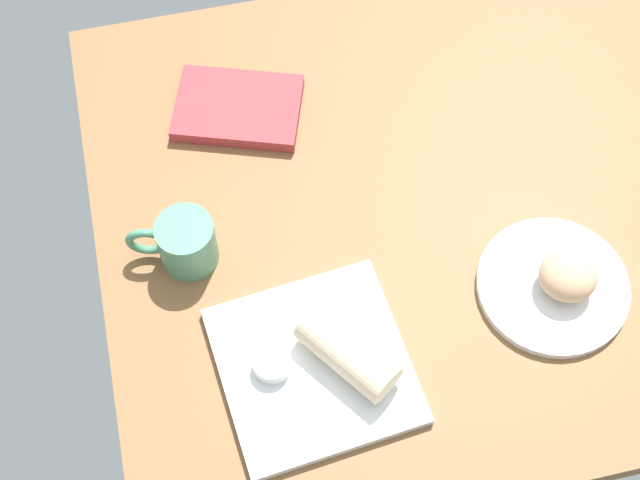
{
  "coord_description": "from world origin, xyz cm",
  "views": [
    {
      "loc": [
        -36.94,
        -66.93,
        125.71
      ],
      "look_at": [
        -22.92,
        -4.45,
        7.0
      ],
      "focal_mm": 52.74,
      "sensor_mm": 36.0,
      "label": 1
    }
  ],
  "objects_px": {
    "scone_pastry": "(568,276)",
    "breakfast_wrap": "(348,353)",
    "sauce_cup": "(272,364)",
    "book_stack": "(238,108)",
    "coffee_mug": "(184,242)",
    "round_plate": "(553,286)",
    "square_plate": "(314,366)"
  },
  "relations": [
    {
      "from": "sauce_cup",
      "to": "book_stack",
      "type": "xyz_separation_m",
      "value": [
        0.03,
        0.44,
        -0.02
      ]
    },
    {
      "from": "scone_pastry",
      "to": "coffee_mug",
      "type": "xyz_separation_m",
      "value": [
        -0.51,
        0.17,
        0.0
      ]
    },
    {
      "from": "book_stack",
      "to": "coffee_mug",
      "type": "relative_size",
      "value": 1.78
    },
    {
      "from": "breakfast_wrap",
      "to": "coffee_mug",
      "type": "height_order",
      "value": "coffee_mug"
    },
    {
      "from": "coffee_mug",
      "to": "square_plate",
      "type": "bearing_deg",
      "value": -55.62
    },
    {
      "from": "square_plate",
      "to": "book_stack",
      "type": "distance_m",
      "value": 0.45
    },
    {
      "from": "breakfast_wrap",
      "to": "book_stack",
      "type": "xyz_separation_m",
      "value": [
        -0.07,
        0.45,
        -0.03
      ]
    },
    {
      "from": "round_plate",
      "to": "book_stack",
      "type": "relative_size",
      "value": 0.95
    },
    {
      "from": "square_plate",
      "to": "sauce_cup",
      "type": "bearing_deg",
      "value": 172.22
    },
    {
      "from": "square_plate",
      "to": "book_stack",
      "type": "xyz_separation_m",
      "value": [
        -0.02,
        0.45,
        0.0
      ]
    },
    {
      "from": "round_plate",
      "to": "breakfast_wrap",
      "type": "height_order",
      "value": "breakfast_wrap"
    },
    {
      "from": "square_plate",
      "to": "coffee_mug",
      "type": "bearing_deg",
      "value": 124.38
    },
    {
      "from": "book_stack",
      "to": "coffee_mug",
      "type": "height_order",
      "value": "coffee_mug"
    },
    {
      "from": "square_plate",
      "to": "coffee_mug",
      "type": "xyz_separation_m",
      "value": [
        -0.14,
        0.21,
        0.04
      ]
    },
    {
      "from": "square_plate",
      "to": "book_stack",
      "type": "bearing_deg",
      "value": 93.11
    },
    {
      "from": "sauce_cup",
      "to": "square_plate",
      "type": "bearing_deg",
      "value": -7.78
    },
    {
      "from": "square_plate",
      "to": "book_stack",
      "type": "relative_size",
      "value": 1.1
    },
    {
      "from": "sauce_cup",
      "to": "scone_pastry",
      "type": "bearing_deg",
      "value": 4.2
    },
    {
      "from": "book_stack",
      "to": "scone_pastry",
      "type": "bearing_deg",
      "value": -45.83
    },
    {
      "from": "scone_pastry",
      "to": "book_stack",
      "type": "height_order",
      "value": "scone_pastry"
    },
    {
      "from": "scone_pastry",
      "to": "square_plate",
      "type": "bearing_deg",
      "value": -174.0
    },
    {
      "from": "round_plate",
      "to": "sauce_cup",
      "type": "bearing_deg",
      "value": -175.08
    },
    {
      "from": "breakfast_wrap",
      "to": "round_plate",
      "type": "bearing_deg",
      "value": 153.44
    },
    {
      "from": "scone_pastry",
      "to": "breakfast_wrap",
      "type": "height_order",
      "value": "breakfast_wrap"
    },
    {
      "from": "round_plate",
      "to": "breakfast_wrap",
      "type": "bearing_deg",
      "value": -171.04
    },
    {
      "from": "sauce_cup",
      "to": "coffee_mug",
      "type": "distance_m",
      "value": 0.22
    },
    {
      "from": "scone_pastry",
      "to": "breakfast_wrap",
      "type": "distance_m",
      "value": 0.33
    },
    {
      "from": "round_plate",
      "to": "book_stack",
      "type": "distance_m",
      "value": 0.56
    },
    {
      "from": "round_plate",
      "to": "scone_pastry",
      "type": "distance_m",
      "value": 0.04
    },
    {
      "from": "sauce_cup",
      "to": "book_stack",
      "type": "distance_m",
      "value": 0.44
    },
    {
      "from": "coffee_mug",
      "to": "sauce_cup",
      "type": "bearing_deg",
      "value": -66.7
    },
    {
      "from": "breakfast_wrap",
      "to": "coffee_mug",
      "type": "bearing_deg",
      "value": -84.36
    }
  ]
}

